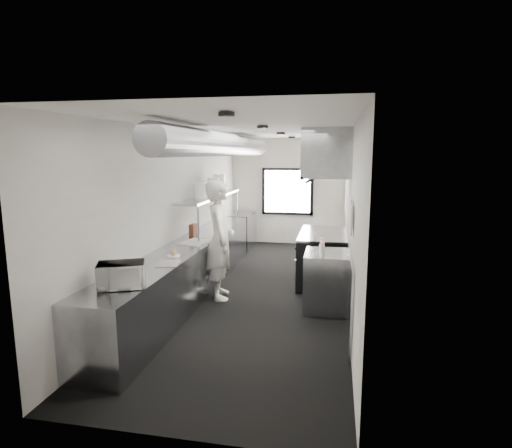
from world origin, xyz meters
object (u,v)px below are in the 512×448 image
at_px(plate_stack_c, 213,186).
at_px(prep_counter, 189,270).
at_px(small_plate, 174,256).
at_px(squeeze_bottle_a, 322,251).
at_px(far_work_table, 239,230).
at_px(microwave, 121,275).
at_px(deli_tub_a, 121,275).
at_px(deli_tub_b, 127,268).
at_px(bottle_station, 326,281).
at_px(pass_shelf, 211,197).
at_px(squeeze_bottle_e, 322,243).
at_px(squeeze_bottle_d, 322,245).
at_px(plate_stack_b, 209,189).
at_px(knife_block, 193,230).
at_px(plate_stack_d, 219,183).
at_px(range, 322,257).
at_px(exhaust_hood, 328,154).
at_px(line_cook, 220,240).
at_px(squeeze_bottle_c, 323,247).
at_px(cutting_board, 196,242).
at_px(squeeze_bottle_b, 321,249).
at_px(plate_stack_a, 200,191).

bearing_deg(plate_stack_c, prep_counter, -88.07).
height_order(small_plate, squeeze_bottle_a, squeeze_bottle_a).
distance_m(prep_counter, far_work_table, 3.70).
height_order(microwave, deli_tub_a, microwave).
bearing_deg(deli_tub_b, bottle_station, 31.86).
bearing_deg(pass_shelf, squeeze_bottle_e, -31.72).
xyz_separation_m(plate_stack_c, squeeze_bottle_d, (2.28, -1.75, -0.76)).
height_order(pass_shelf, plate_stack_b, plate_stack_b).
distance_m(microwave, knife_block, 3.00).
xyz_separation_m(plate_stack_d, squeeze_bottle_d, (2.29, -2.24, -0.78)).
xyz_separation_m(plate_stack_b, plate_stack_c, (-0.03, 0.39, 0.03)).
distance_m(prep_counter, range, 2.50).
distance_m(exhaust_hood, prep_counter, 3.20).
xyz_separation_m(exhaust_hood, plate_stack_d, (-2.32, 0.99, -0.63)).
relative_size(exhaust_hood, deli_tub_b, 14.24).
distance_m(line_cook, plate_stack_c, 1.95).
bearing_deg(squeeze_bottle_e, line_cook, -176.96).
height_order(prep_counter, squeeze_bottle_c, squeeze_bottle_c).
bearing_deg(squeeze_bottle_d, plate_stack_c, 142.46).
distance_m(plate_stack_c, plate_stack_d, 0.50).
xyz_separation_m(range, squeeze_bottle_e, (0.04, -1.10, 0.52)).
height_order(pass_shelf, squeeze_bottle_a, pass_shelf).
xyz_separation_m(exhaust_hood, line_cook, (-1.70, -1.19, -1.41)).
height_order(line_cook, cutting_board, line_cook).
bearing_deg(small_plate, exhaust_hood, 43.94).
bearing_deg(squeeze_bottle_b, pass_shelf, 140.51).
bearing_deg(squeeze_bottle_d, squeeze_bottle_b, -90.46).
relative_size(pass_shelf, range, 1.88).
relative_size(bottle_station, plate_stack_c, 2.69).
distance_m(far_work_table, plate_stack_b, 2.70).
height_order(small_plate, squeeze_bottle_e, squeeze_bottle_e).
xyz_separation_m(range, knife_block, (-2.33, -0.54, 0.54)).
distance_m(small_plate, squeeze_bottle_b, 2.18).
bearing_deg(knife_block, range, 17.09).
bearing_deg(squeeze_bottle_d, knife_block, 163.19).
xyz_separation_m(knife_block, squeeze_bottle_e, (2.36, -0.56, -0.02)).
height_order(exhaust_hood, line_cook, exhaust_hood).
bearing_deg(microwave, pass_shelf, 67.63).
distance_m(deli_tub_a, plate_stack_c, 3.81).
relative_size(plate_stack_a, plate_stack_b, 1.07).
bearing_deg(plate_stack_c, plate_stack_a, -90.00).
relative_size(pass_shelf, squeeze_bottle_e, 17.25).
xyz_separation_m(exhaust_hood, deli_tub_b, (-2.43, -2.94, -1.44)).
xyz_separation_m(pass_shelf, squeeze_bottle_c, (2.28, -1.72, -0.55)).
xyz_separation_m(pass_shelf, deli_tub_b, (-0.15, -3.24, -0.58)).
bearing_deg(plate_stack_d, far_work_table, 87.16).
xyz_separation_m(cutting_board, knife_block, (-0.23, 0.54, 0.10)).
height_order(far_work_table, squeeze_bottle_c, squeeze_bottle_c).
xyz_separation_m(deli_tub_b, small_plate, (0.28, 0.87, -0.05)).
bearing_deg(pass_shelf, cutting_board, -84.33).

